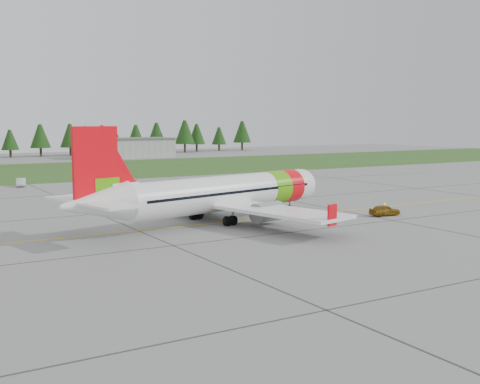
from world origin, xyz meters
TOP-DOWN VIEW (x-y plane):
  - ground at (0.00, 0.00)m, footprint 320.00×320.00m
  - aircraft at (-5.74, 8.83)m, footprint 32.12×30.17m
  - follow_me_car at (11.59, 2.79)m, footprint 1.35×1.54m
  - service_van at (-16.63, 54.32)m, footprint 1.61×1.56m
  - grass_strip at (0.00, 82.00)m, footprint 320.00×50.00m
  - taxi_guideline at (0.00, 8.00)m, footprint 120.00×0.25m
  - hangar_east at (25.00, 118.00)m, footprint 24.00×12.00m
  - treeline at (0.00, 138.00)m, footprint 160.00×8.00m

SIDE VIEW (x-z plane):
  - ground at x=0.00m, z-range 0.00..0.00m
  - taxi_guideline at x=0.00m, z-range 0.00..0.02m
  - grass_strip at x=0.00m, z-range 0.00..0.03m
  - follow_me_car at x=11.59m, z-range 0.00..3.53m
  - service_van at x=-16.63m, z-range 0.00..3.92m
  - hangar_east at x=25.00m, z-range 0.00..5.20m
  - aircraft at x=-5.74m, z-range -2.09..7.78m
  - treeline at x=0.00m, z-range 0.00..10.00m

